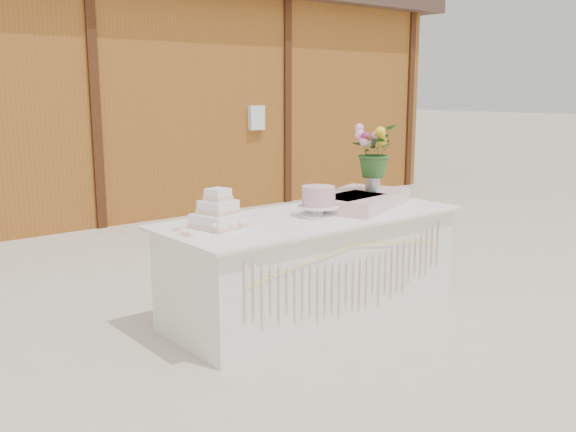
# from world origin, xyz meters

# --- Properties ---
(ground) EXTENTS (80.00, 80.00, 0.00)m
(ground) POSITION_xyz_m (0.00, 0.00, 0.00)
(ground) COLOR beige
(ground) RESTS_ON ground
(barn) EXTENTS (12.60, 4.60, 3.30)m
(barn) POSITION_xyz_m (-0.01, 5.99, 1.68)
(barn) COLOR brown
(barn) RESTS_ON ground
(cake_table) EXTENTS (2.40, 1.00, 0.77)m
(cake_table) POSITION_xyz_m (0.00, -0.00, 0.39)
(cake_table) COLOR white
(cake_table) RESTS_ON ground
(wedding_cake) EXTENTS (0.36, 0.36, 0.27)m
(wedding_cake) POSITION_xyz_m (-0.79, 0.10, 0.86)
(wedding_cake) COLOR white
(wedding_cake) RESTS_ON cake_table
(pink_cake_stand) EXTENTS (0.32, 0.32, 0.23)m
(pink_cake_stand) POSITION_xyz_m (0.01, -0.05, 0.90)
(pink_cake_stand) COLOR white
(pink_cake_stand) RESTS_ON cake_table
(satin_runner) EXTENTS (1.05, 0.83, 0.12)m
(satin_runner) POSITION_xyz_m (0.53, 0.03, 0.83)
(satin_runner) COLOR #FFCFCD
(satin_runner) RESTS_ON cake_table
(flower_vase) EXTENTS (0.12, 0.12, 0.17)m
(flower_vase) POSITION_xyz_m (0.67, 0.02, 0.97)
(flower_vase) COLOR #BAB9BF
(flower_vase) RESTS_ON satin_runner
(bouquet) EXTENTS (0.49, 0.47, 0.43)m
(bouquet) POSITION_xyz_m (0.67, 0.02, 1.27)
(bouquet) COLOR #2D5A24
(bouquet) RESTS_ON flower_vase
(loose_flowers) EXTENTS (0.18, 0.35, 0.02)m
(loose_flowers) POSITION_xyz_m (-1.02, 0.11, 0.78)
(loose_flowers) COLOR pink
(loose_flowers) RESTS_ON cake_table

